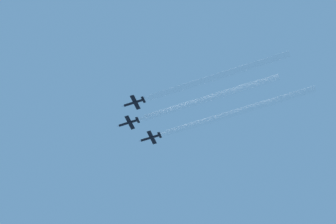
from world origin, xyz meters
The scene contains 6 objects.
jet_lead centered at (0.24, 7.79, 246.62)m, with size 8.32×12.12×2.91m.
jet_left_wingman centered at (-11.14, 0.16, 244.33)m, with size 8.32×12.12×2.91m.
jet_right_wingman centered at (10.56, 0.71, 244.22)m, with size 8.32×12.12×2.91m.
smoke_trail_lead centered at (0.24, -31.63, 246.59)m, with size 2.69×67.79×2.69m.
smoke_trail_left_wingman centered at (-11.14, -39.16, 244.30)m, with size 2.69×67.58×2.69m.
smoke_trail_right_wingman centered at (10.56, -41.99, 244.19)m, with size 2.69×74.35×2.69m.
Camera 1 is at (-168.03, -76.60, 2.70)m, focal length 69.93 mm.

